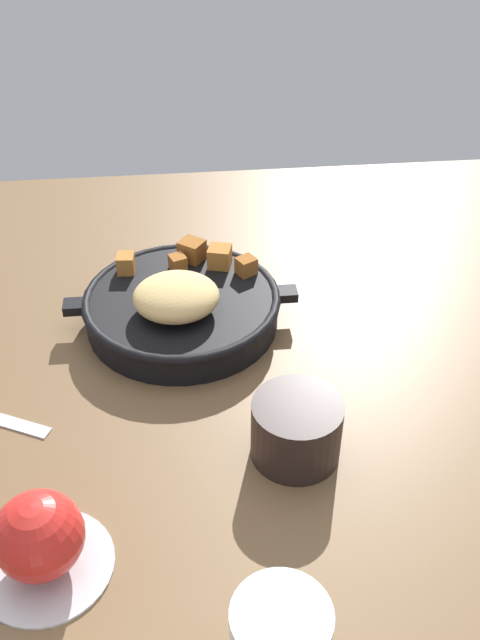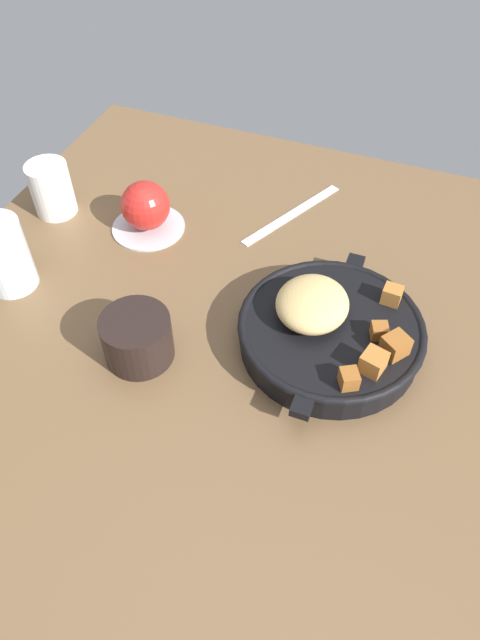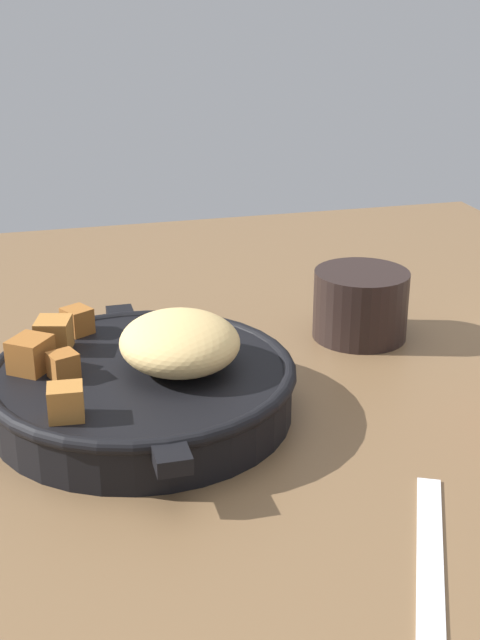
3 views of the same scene
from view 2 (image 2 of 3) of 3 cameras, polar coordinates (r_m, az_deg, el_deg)
ground_plane at (r=78.97cm, az=1.74°, el=-4.06°), size 103.69×102.03×2.40cm
cast_iron_skillet at (r=77.89cm, az=8.71°, el=-0.92°), size 29.06×24.72×8.43cm
saucer_plate at (r=97.56cm, az=-8.93°, el=9.02°), size 11.88×11.88×0.60cm
red_apple at (r=94.98cm, az=-9.23°, el=10.97°), size 7.80×7.80×7.80cm
butter_knife at (r=99.50cm, az=5.11°, el=10.28°), size 20.62×11.14×0.36cm
water_glass_tall at (r=89.74cm, az=-22.12°, el=5.82°), size 7.12×7.12×11.10cm
white_creamer_pitcher at (r=102.21cm, az=-17.93°, el=12.09°), size 6.73×6.73×8.84cm
coffee_mug_dark at (r=76.73cm, az=-10.00°, el=-1.75°), size 9.18×9.18×6.70cm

